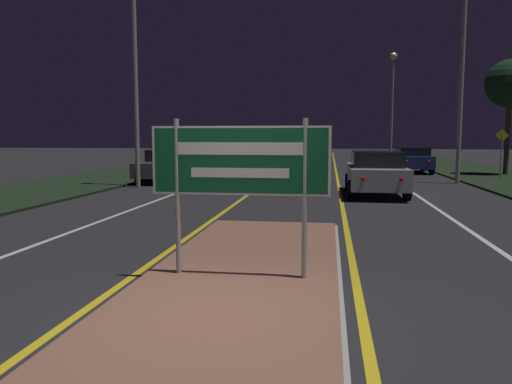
% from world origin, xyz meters
% --- Properties ---
extents(ground_plane, '(160.00, 160.00, 0.00)m').
position_xyz_m(ground_plane, '(0.00, 0.00, 0.00)').
color(ground_plane, '#232326').
extents(median_island, '(2.80, 8.99, 0.10)m').
position_xyz_m(median_island, '(0.00, 1.52, 0.04)').
color(median_island, '#999993').
rests_on(median_island, ground_plane).
extents(verge_left, '(5.00, 100.00, 0.08)m').
position_xyz_m(verge_left, '(-9.50, 20.00, 0.04)').
color(verge_left, black).
rests_on(verge_left, ground_plane).
extents(verge_right, '(5.00, 100.00, 0.08)m').
position_xyz_m(verge_right, '(9.50, 20.00, 0.04)').
color(verge_right, black).
rests_on(verge_right, ground_plane).
extents(centre_line_yellow_left, '(0.12, 70.00, 0.01)m').
position_xyz_m(centre_line_yellow_left, '(-1.59, 25.00, 0.00)').
color(centre_line_yellow_left, gold).
rests_on(centre_line_yellow_left, ground_plane).
extents(centre_line_yellow_right, '(0.12, 70.00, 0.01)m').
position_xyz_m(centre_line_yellow_right, '(1.59, 25.00, 0.00)').
color(centre_line_yellow_right, gold).
rests_on(centre_line_yellow_right, ground_plane).
extents(lane_line_white_left, '(0.12, 70.00, 0.01)m').
position_xyz_m(lane_line_white_left, '(-4.20, 25.00, 0.00)').
color(lane_line_white_left, silver).
rests_on(lane_line_white_left, ground_plane).
extents(lane_line_white_right, '(0.12, 70.00, 0.01)m').
position_xyz_m(lane_line_white_right, '(4.20, 25.00, 0.00)').
color(lane_line_white_right, silver).
rests_on(lane_line_white_right, ground_plane).
extents(edge_line_white_left, '(0.10, 70.00, 0.01)m').
position_xyz_m(edge_line_white_left, '(-7.20, 25.00, 0.00)').
color(edge_line_white_left, silver).
rests_on(edge_line_white_left, ground_plane).
extents(edge_line_white_right, '(0.10, 70.00, 0.01)m').
position_xyz_m(edge_line_white_right, '(7.20, 25.00, 0.00)').
color(edge_line_white_right, silver).
rests_on(edge_line_white_right, ground_plane).
extents(highway_sign, '(2.44, 0.07, 2.15)m').
position_xyz_m(highway_sign, '(0.00, 1.51, 1.61)').
color(highway_sign, '#9E9E99').
rests_on(highway_sign, median_island).
extents(streetlight_left_near, '(0.47, 0.47, 8.59)m').
position_xyz_m(streetlight_left_near, '(-6.35, 13.80, 5.28)').
color(streetlight_left_near, '#9E9E99').
rests_on(streetlight_left_near, ground_plane).
extents(streetlight_right_near, '(0.44, 0.44, 10.50)m').
position_xyz_m(streetlight_right_near, '(6.68, 17.40, 6.15)').
color(streetlight_right_near, '#9E9E99').
rests_on(streetlight_right_near, ground_plane).
extents(streetlight_right_far, '(0.60, 0.60, 9.12)m').
position_xyz_m(streetlight_right_far, '(6.44, 39.35, 6.26)').
color(streetlight_right_far, '#9E9E99').
rests_on(streetlight_right_far, ground_plane).
extents(car_receding_0, '(1.97, 4.62, 1.52)m').
position_xyz_m(car_receding_0, '(2.79, 12.52, 0.79)').
color(car_receding_0, '#B7B7BC').
rests_on(car_receding_0, ground_plane).
extents(car_receding_1, '(1.94, 4.22, 1.44)m').
position_xyz_m(car_receding_1, '(5.79, 23.98, 0.76)').
color(car_receding_1, navy).
rests_on(car_receding_1, ground_plane).
extents(car_approaching_0, '(1.90, 4.83, 1.43)m').
position_xyz_m(car_approaching_0, '(-5.99, 16.68, 0.75)').
color(car_approaching_0, '#4C514C').
rests_on(car_approaching_0, ground_plane).
extents(car_approaching_1, '(1.99, 4.68, 1.40)m').
position_xyz_m(car_approaching_1, '(-2.68, 29.31, 0.75)').
color(car_approaching_1, maroon).
rests_on(car_approaching_1, ground_plane).
extents(warning_sign, '(0.60, 0.06, 2.29)m').
position_xyz_m(warning_sign, '(9.11, 19.54, 1.46)').
color(warning_sign, '#9E9E99').
rests_on(warning_sign, verge_right).
extents(roadside_palm_right, '(2.43, 2.43, 5.84)m').
position_xyz_m(roadside_palm_right, '(10.18, 22.12, 4.66)').
color(roadside_palm_right, '#4C3823').
rests_on(roadside_palm_right, verge_right).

